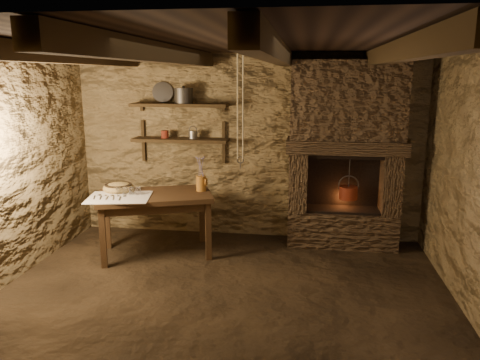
# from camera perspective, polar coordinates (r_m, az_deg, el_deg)

# --- Properties ---
(floor) EXTENTS (4.50, 4.50, 0.00)m
(floor) POSITION_cam_1_polar(r_m,az_deg,el_deg) (4.62, -2.52, -14.71)
(floor) COLOR black
(floor) RESTS_ON ground
(back_wall) EXTENTS (4.50, 0.04, 2.40)m
(back_wall) POSITION_cam_1_polar(r_m,az_deg,el_deg) (6.15, 0.84, 4.04)
(back_wall) COLOR brown
(back_wall) RESTS_ON floor
(front_wall) EXTENTS (4.50, 0.04, 2.40)m
(front_wall) POSITION_cam_1_polar(r_m,az_deg,el_deg) (2.36, -12.00, -10.70)
(front_wall) COLOR brown
(front_wall) RESTS_ON floor
(ceiling) EXTENTS (4.50, 4.00, 0.04)m
(ceiling) POSITION_cam_1_polar(r_m,az_deg,el_deg) (4.11, -2.86, 16.49)
(ceiling) COLOR black
(ceiling) RESTS_ON back_wall
(beam_far_left) EXTENTS (0.14, 3.95, 0.16)m
(beam_far_left) POSITION_cam_1_polar(r_m,az_deg,el_deg) (4.63, -21.97, 14.08)
(beam_far_left) COLOR black
(beam_far_left) RESTS_ON ceiling
(beam_mid_left) EXTENTS (0.14, 3.95, 0.16)m
(beam_mid_left) POSITION_cam_1_polar(r_m,az_deg,el_deg) (4.23, -9.74, 15.00)
(beam_mid_left) COLOR black
(beam_mid_left) RESTS_ON ceiling
(beam_mid_right) EXTENTS (0.14, 3.95, 0.16)m
(beam_mid_right) POSITION_cam_1_polar(r_m,az_deg,el_deg) (4.04, 4.39, 15.26)
(beam_mid_right) COLOR black
(beam_mid_right) RESTS_ON ceiling
(beam_far_right) EXTENTS (0.14, 3.95, 0.16)m
(beam_far_right) POSITION_cam_1_polar(r_m,az_deg,el_deg) (4.10, 18.96, 14.60)
(beam_far_right) COLOR black
(beam_far_right) RESTS_ON ceiling
(shelf_lower) EXTENTS (1.25, 0.30, 0.04)m
(shelf_lower) POSITION_cam_1_polar(r_m,az_deg,el_deg) (6.15, -7.26, 4.87)
(shelf_lower) COLOR black
(shelf_lower) RESTS_ON back_wall
(shelf_upper) EXTENTS (1.25, 0.30, 0.04)m
(shelf_upper) POSITION_cam_1_polar(r_m,az_deg,el_deg) (6.10, -7.38, 9.06)
(shelf_upper) COLOR black
(shelf_upper) RESTS_ON back_wall
(hearth) EXTENTS (1.43, 0.51, 2.30)m
(hearth) POSITION_cam_1_polar(r_m,az_deg,el_deg) (5.89, 12.72, 3.59)
(hearth) COLOR #36271B
(hearth) RESTS_ON floor
(work_table) EXTENTS (1.49, 1.15, 0.75)m
(work_table) POSITION_cam_1_polar(r_m,az_deg,el_deg) (5.72, -10.22, -5.02)
(work_table) COLOR #311F11
(work_table) RESTS_ON floor
(linen_cloth) EXTENTS (0.79, 0.68, 0.01)m
(linen_cloth) POSITION_cam_1_polar(r_m,az_deg,el_deg) (5.53, -14.52, -2.06)
(linen_cloth) COLOR white
(linen_cloth) RESTS_ON work_table
(pewter_cutlery_row) EXTENTS (0.62, 0.33, 0.01)m
(pewter_cutlery_row) POSITION_cam_1_polar(r_m,az_deg,el_deg) (5.51, -14.62, -2.01)
(pewter_cutlery_row) COLOR gray
(pewter_cutlery_row) RESTS_ON linen_cloth
(drinking_glasses) EXTENTS (0.23, 0.07, 0.09)m
(drinking_glasses) POSITION_cam_1_polar(r_m,az_deg,el_deg) (5.63, -13.82, -1.24)
(drinking_glasses) COLOR white
(drinking_glasses) RESTS_ON linen_cloth
(stoneware_jug) EXTENTS (0.14, 0.14, 0.42)m
(stoneware_jug) POSITION_cam_1_polar(r_m,az_deg,el_deg) (5.65, -4.76, 0.47)
(stoneware_jug) COLOR #8F561B
(stoneware_jug) RESTS_ON work_table
(wooden_bowl) EXTENTS (0.47, 0.47, 0.13)m
(wooden_bowl) POSITION_cam_1_polar(r_m,az_deg,el_deg) (5.82, -14.59, -0.93)
(wooden_bowl) COLOR olive
(wooden_bowl) RESTS_ON work_table
(iron_stockpot) EXTENTS (0.29, 0.29, 0.17)m
(iron_stockpot) POSITION_cam_1_polar(r_m,az_deg,el_deg) (6.08, -6.89, 10.08)
(iron_stockpot) COLOR #302D2A
(iron_stockpot) RESTS_ON shelf_upper
(tin_pan) EXTENTS (0.29, 0.19, 0.27)m
(tin_pan) POSITION_cam_1_polar(r_m,az_deg,el_deg) (6.26, -9.41, 10.50)
(tin_pan) COLOR gray
(tin_pan) RESTS_ON shelf_upper
(small_kettle) EXTENTS (0.16, 0.13, 0.16)m
(small_kettle) POSITION_cam_1_polar(r_m,az_deg,el_deg) (6.10, -5.74, 5.53)
(small_kettle) COLOR gray
(small_kettle) RESTS_ON shelf_lower
(rusty_tin) EXTENTS (0.10, 0.10, 0.10)m
(rusty_tin) POSITION_cam_1_polar(r_m,az_deg,el_deg) (6.20, -9.13, 5.52)
(rusty_tin) COLOR #5B1A12
(rusty_tin) RESTS_ON shelf_lower
(red_pot) EXTENTS (0.25, 0.24, 0.54)m
(red_pot) POSITION_cam_1_polar(r_m,az_deg,el_deg) (5.94, 13.07, -1.42)
(red_pot) COLOR maroon
(red_pot) RESTS_ON hearth
(hanging_ropes) EXTENTS (0.08, 0.08, 1.20)m
(hanging_ropes) POSITION_cam_1_polar(r_m,az_deg,el_deg) (5.14, 0.04, 9.06)
(hanging_ropes) COLOR tan
(hanging_ropes) RESTS_ON ceiling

